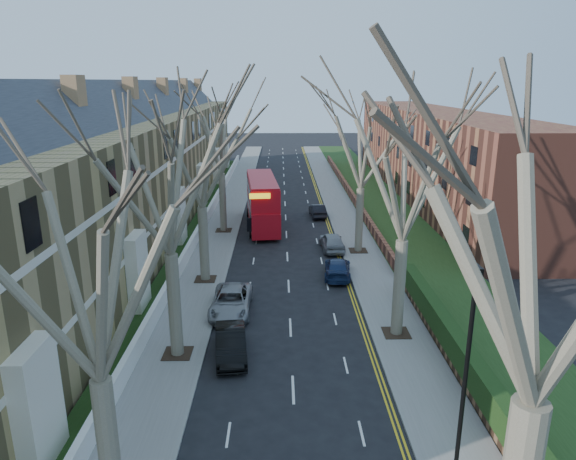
{
  "coord_description": "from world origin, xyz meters",
  "views": [
    {
      "loc": [
        -0.54,
        -16.94,
        13.23
      ],
      "look_at": [
        0.01,
        18.49,
        2.9
      ],
      "focal_mm": 32.0,
      "sensor_mm": 36.0,
      "label": 1
    }
  ],
  "objects_px": {
    "lamp_post": "(465,380)",
    "car_right_near": "(338,268)",
    "double_decker_bus": "(262,204)",
    "car_left_mid": "(231,344)"
  },
  "relations": [
    {
      "from": "double_decker_bus",
      "to": "car_right_near",
      "type": "height_order",
      "value": "double_decker_bus"
    },
    {
      "from": "car_right_near",
      "to": "lamp_post",
      "type": "bearing_deg",
      "value": 100.34
    },
    {
      "from": "lamp_post",
      "to": "car_left_mid",
      "type": "xyz_separation_m",
      "value": [
        -8.03,
        9.44,
        -3.88
      ]
    },
    {
      "from": "car_left_mid",
      "to": "car_right_near",
      "type": "height_order",
      "value": "car_left_mid"
    },
    {
      "from": "double_decker_bus",
      "to": "car_left_mid",
      "type": "bearing_deg",
      "value": 82.59
    },
    {
      "from": "lamp_post",
      "to": "car_left_mid",
      "type": "height_order",
      "value": "lamp_post"
    },
    {
      "from": "double_decker_bus",
      "to": "car_left_mid",
      "type": "relative_size",
      "value": 2.63
    },
    {
      "from": "lamp_post",
      "to": "car_right_near",
      "type": "xyz_separation_m",
      "value": [
        -1.55,
        20.2,
        -3.93
      ]
    },
    {
      "from": "lamp_post",
      "to": "car_right_near",
      "type": "distance_m",
      "value": 20.64
    },
    {
      "from": "car_left_mid",
      "to": "car_right_near",
      "type": "relative_size",
      "value": 0.96
    }
  ]
}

